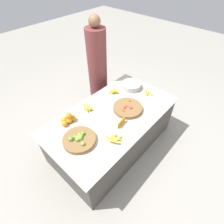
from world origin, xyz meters
The scene contains 12 objects.
ground_plane centered at (0.00, 0.00, 0.00)m, with size 12.00×12.00×0.00m, color #A39E93.
market_table centered at (0.00, 0.00, 0.31)m, with size 1.82×1.00×0.63m.
lime_bowl centered at (-0.57, -0.01, 0.66)m, with size 0.38×0.38×0.09m.
tomato_basket centered at (0.22, -0.09, 0.65)m, with size 0.39×0.39×0.07m.
orange_pile centered at (-0.47, 0.32, 0.68)m, with size 0.20×0.13×0.14m.
metal_bowl centered at (0.65, 0.18, 0.67)m, with size 0.30×0.30×0.08m.
price_sign centered at (-0.05, -0.21, 0.67)m, with size 0.16×0.03×0.09m.
banana_bunch_front_center centered at (-0.15, 0.32, 0.65)m, with size 0.14×0.16×0.06m.
banana_bunch_back_center centered at (-0.30, -0.30, 0.65)m, with size 0.18×0.19×0.06m.
banana_bunch_middle_left centered at (0.70, -0.09, 0.64)m, with size 0.14×0.17×0.03m.
banana_bunch_front_left centered at (0.37, 0.30, 0.65)m, with size 0.15×0.13×0.06m.
vendor_person centered at (0.52, 0.79, 0.74)m, with size 0.31×0.31×1.59m.
Camera 1 is at (-1.22, -1.10, 2.26)m, focal length 28.00 mm.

